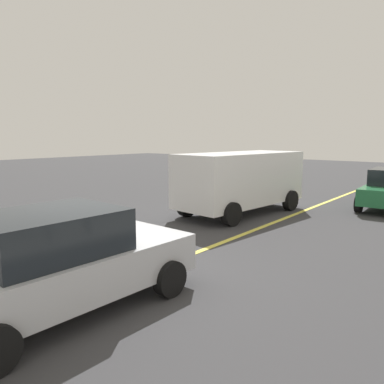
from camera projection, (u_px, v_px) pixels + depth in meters
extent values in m
plane|color=#38383A|center=(102.00, 289.00, 6.81)|extent=(80.00, 80.00, 0.00)
cube|color=#E0D14C|center=(202.00, 250.00, 9.11)|extent=(28.00, 0.16, 0.01)
cube|color=white|center=(241.00, 178.00, 13.36)|extent=(5.38, 2.52, 1.82)
cube|color=black|center=(201.00, 171.00, 11.85)|extent=(0.35, 1.85, 0.80)
cylinder|color=black|center=(231.00, 214.00, 11.56)|extent=(0.78, 0.34, 0.76)
cylinder|color=black|center=(187.00, 206.00, 12.96)|extent=(0.78, 0.34, 0.76)
cylinder|color=black|center=(290.00, 200.00, 14.04)|extent=(0.78, 0.34, 0.76)
cylinder|color=black|center=(247.00, 195.00, 15.43)|extent=(0.78, 0.34, 0.76)
cube|color=#B7BABF|center=(64.00, 271.00, 5.93)|extent=(4.37, 2.00, 0.66)
cube|color=black|center=(49.00, 233.00, 5.67)|extent=(2.12, 1.70, 0.66)
cylinder|color=black|center=(106.00, 256.00, 7.68)|extent=(0.65, 0.24, 0.64)
cylinder|color=black|center=(170.00, 279.00, 6.48)|extent=(0.65, 0.24, 0.64)
cylinder|color=black|center=(359.00, 204.00, 13.70)|extent=(0.65, 0.25, 0.64)
cylinder|color=black|center=(373.00, 195.00, 15.83)|extent=(0.65, 0.25, 0.64)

